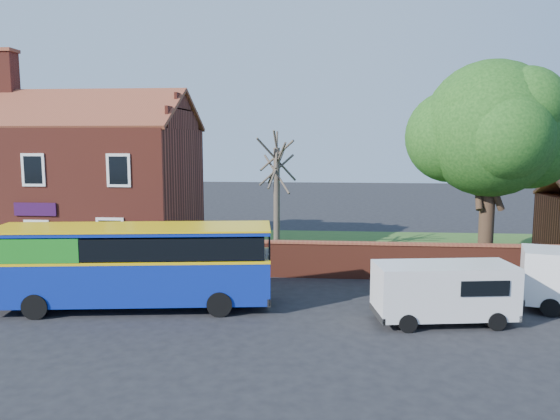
# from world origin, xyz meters

# --- Properties ---
(ground) EXTENTS (120.00, 120.00, 0.00)m
(ground) POSITION_xyz_m (0.00, 0.00, 0.00)
(ground) COLOR black
(ground) RESTS_ON ground
(pavement) EXTENTS (18.00, 3.50, 0.12)m
(pavement) POSITION_xyz_m (-7.00, 5.75, 0.06)
(pavement) COLOR gray
(pavement) RESTS_ON ground
(grass_strip) EXTENTS (26.00, 12.00, 0.04)m
(grass_strip) POSITION_xyz_m (13.00, 13.00, 0.02)
(grass_strip) COLOR #426B28
(grass_strip) RESTS_ON ground
(shop_building) EXTENTS (12.30, 8.13, 10.50)m
(shop_building) POSITION_xyz_m (-7.02, 11.50, 3.41)
(shop_building) COLOR maroon
(shop_building) RESTS_ON ground
(boundary_wall) EXTENTS (22.00, 0.38, 1.60)m
(boundary_wall) POSITION_xyz_m (13.00, 7.00, 0.81)
(boundary_wall) COLOR maroon
(boundary_wall) RESTS_ON ground
(bus) EXTENTS (9.87, 3.68, 2.94)m
(bus) POSITION_xyz_m (-0.76, 2.10, 1.67)
(bus) COLOR #0D2699
(bus) RESTS_ON ground
(van_near) EXTENTS (4.68, 2.43, 1.96)m
(van_near) POSITION_xyz_m (10.19, 1.47, 1.09)
(van_near) COLOR silver
(van_near) RESTS_ON ground
(large_tree) EXTENTS (7.83, 6.19, 9.55)m
(large_tree) POSITION_xyz_m (13.81, 9.75, 6.25)
(large_tree) COLOR black
(large_tree) RESTS_ON ground
(bare_tree) EXTENTS (2.28, 2.72, 6.08)m
(bare_tree) POSITION_xyz_m (3.82, 10.72, 3.12)
(bare_tree) COLOR #4C4238
(bare_tree) RESTS_ON ground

